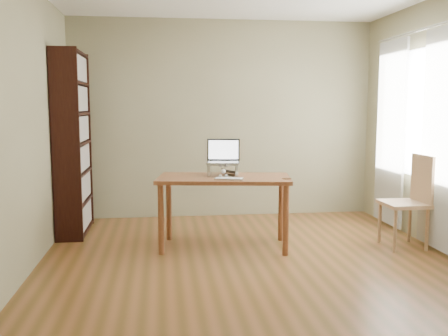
{
  "coord_description": "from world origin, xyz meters",
  "views": [
    {
      "loc": [
        -0.83,
        -4.36,
        1.48
      ],
      "look_at": [
        -0.19,
        0.7,
        0.84
      ],
      "focal_mm": 40.0,
      "sensor_mm": 36.0,
      "label": 1
    }
  ],
  "objects_px": {
    "keyboard": "(229,179)",
    "laptop": "(222,157)",
    "bookshelf": "(73,143)",
    "cat": "(222,169)",
    "desk": "(224,186)",
    "chair": "(411,198)"
  },
  "relations": [
    {
      "from": "cat",
      "to": "chair",
      "type": "bearing_deg",
      "value": -6.36
    },
    {
      "from": "bookshelf",
      "to": "desk",
      "type": "xyz_separation_m",
      "value": [
        1.65,
        -0.83,
        -0.4
      ]
    },
    {
      "from": "keyboard",
      "to": "cat",
      "type": "relative_size",
      "value": 0.64
    },
    {
      "from": "bookshelf",
      "to": "cat",
      "type": "distance_m",
      "value": 1.81
    },
    {
      "from": "cat",
      "to": "bookshelf",
      "type": "bearing_deg",
      "value": 159.89
    },
    {
      "from": "laptop",
      "to": "chair",
      "type": "relative_size",
      "value": 0.39
    },
    {
      "from": "keyboard",
      "to": "laptop",
      "type": "bearing_deg",
      "value": 110.09
    },
    {
      "from": "desk",
      "to": "laptop",
      "type": "xyz_separation_m",
      "value": [
        -0.0,
        0.14,
        0.3
      ]
    },
    {
      "from": "bookshelf",
      "to": "desk",
      "type": "height_order",
      "value": "bookshelf"
    },
    {
      "from": "keyboard",
      "to": "chair",
      "type": "relative_size",
      "value": 0.32
    },
    {
      "from": "cat",
      "to": "chair",
      "type": "distance_m",
      "value": 2.0
    },
    {
      "from": "desk",
      "to": "chair",
      "type": "height_order",
      "value": "chair"
    },
    {
      "from": "desk",
      "to": "chair",
      "type": "bearing_deg",
      "value": 2.16
    },
    {
      "from": "cat",
      "to": "keyboard",
      "type": "bearing_deg",
      "value": -81.52
    },
    {
      "from": "cat",
      "to": "chair",
      "type": "xyz_separation_m",
      "value": [
        1.95,
        -0.34,
        -0.29
      ]
    },
    {
      "from": "bookshelf",
      "to": "chair",
      "type": "distance_m",
      "value": 3.78
    },
    {
      "from": "desk",
      "to": "keyboard",
      "type": "height_order",
      "value": "keyboard"
    },
    {
      "from": "bookshelf",
      "to": "laptop",
      "type": "height_order",
      "value": "bookshelf"
    },
    {
      "from": "bookshelf",
      "to": "keyboard",
      "type": "xyz_separation_m",
      "value": [
        1.67,
        -1.05,
        -0.29
      ]
    },
    {
      "from": "desk",
      "to": "cat",
      "type": "xyz_separation_m",
      "value": [
        -0.01,
        0.11,
        0.17
      ]
    },
    {
      "from": "keyboard",
      "to": "bookshelf",
      "type": "bearing_deg",
      "value": 164.58
    },
    {
      "from": "keyboard",
      "to": "chair",
      "type": "distance_m",
      "value": 1.94
    }
  ]
}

